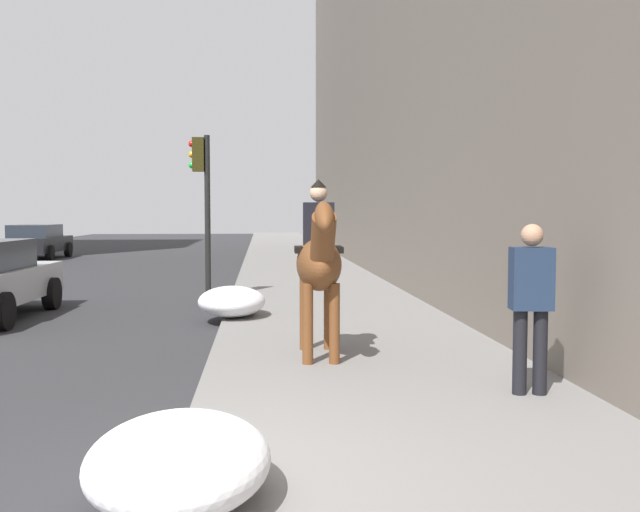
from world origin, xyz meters
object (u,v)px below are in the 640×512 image
object	(u,v)px
mounted_horse_near	(319,261)
traffic_light_near_curb	(203,191)
pedestrian_greeting	(531,297)
car_mid_lane	(37,241)

from	to	relation	value
mounted_horse_near	traffic_light_near_curb	xyz separation A→B (m)	(6.17, 1.93, 1.05)
pedestrian_greeting	car_mid_lane	world-z (taller)	pedestrian_greeting
mounted_horse_near	traffic_light_near_curb	world-z (taller)	traffic_light_near_curb
mounted_horse_near	car_mid_lane	size ratio (longest dim) A/B	0.49
mounted_horse_near	car_mid_lane	bearing A→B (deg)	-153.80
car_mid_lane	mounted_horse_near	bearing A→B (deg)	-155.46
pedestrian_greeting	traffic_light_near_curb	bearing A→B (deg)	32.22
traffic_light_near_curb	pedestrian_greeting	bearing A→B (deg)	-154.51
pedestrian_greeting	car_mid_lane	size ratio (longest dim) A/B	0.38
mounted_horse_near	traffic_light_near_curb	bearing A→B (deg)	-161.61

